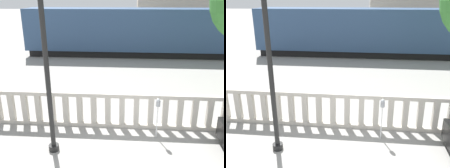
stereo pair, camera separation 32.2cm
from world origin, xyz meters
The scene contains 4 objects.
balustrade centered at (0.00, 2.90, 0.68)m, with size 16.77×0.24×1.37m.
lamppost centered at (-2.44, 1.16, 4.06)m, with size 0.43×0.43×6.82m.
parking_meter centered at (0.98, 2.18, 1.18)m, with size 0.15×0.15×1.52m.
train_near centered at (3.16, 14.86, 1.99)m, with size 22.87×2.69×4.38m.
Camera 2 is at (0.31, -5.64, 4.86)m, focal length 40.00 mm.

